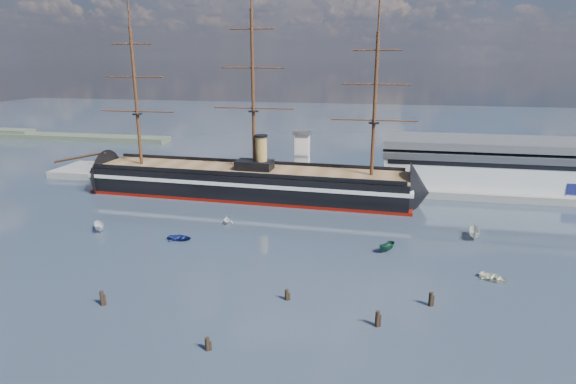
# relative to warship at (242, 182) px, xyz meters

# --- Properties ---
(ground) EXTENTS (600.00, 600.00, 0.00)m
(ground) POSITION_rel_warship_xyz_m (11.90, -20.00, -4.04)
(ground) COLOR #2C3643
(ground) RESTS_ON ground
(quay) EXTENTS (180.00, 18.00, 2.00)m
(quay) POSITION_rel_warship_xyz_m (21.90, 16.00, -4.04)
(quay) COLOR slate
(quay) RESTS_ON ground
(warehouse) EXTENTS (63.00, 21.00, 11.60)m
(warehouse) POSITION_rel_warship_xyz_m (69.90, 20.00, 3.95)
(warehouse) COLOR #B7BABC
(warehouse) RESTS_ON ground
(quay_tower) EXTENTS (5.00, 5.00, 15.00)m
(quay_tower) POSITION_rel_warship_xyz_m (14.90, 13.00, 5.72)
(quay_tower) COLOR silver
(quay_tower) RESTS_ON ground
(shoreline) EXTENTS (120.00, 10.00, 4.00)m
(shoreline) POSITION_rel_warship_xyz_m (-127.33, 75.00, -2.59)
(shoreline) COLOR #3F4C38
(shoreline) RESTS_ON ground
(warship) EXTENTS (113.16, 19.47, 53.94)m
(warship) POSITION_rel_warship_xyz_m (0.00, 0.00, 0.00)
(warship) COLOR black
(warship) RESTS_ON ground
(motorboat_a) EXTENTS (6.31, 5.70, 2.50)m
(motorboat_a) POSITION_rel_warship_xyz_m (-23.20, -34.10, -4.04)
(motorboat_a) COLOR silver
(motorboat_a) RESTS_ON ground
(motorboat_b) EXTENTS (1.32, 3.28, 1.53)m
(motorboat_b) POSITION_rel_warship_xyz_m (-3.37, -35.56, -4.04)
(motorboat_b) COLOR navy
(motorboat_b) RESTS_ON ground
(motorboat_c) EXTENTS (5.52, 4.62, 2.14)m
(motorboat_c) POSITION_rel_warship_xyz_m (40.27, -33.12, -4.04)
(motorboat_c) COLOR #0D3424
(motorboat_c) RESTS_ON ground
(motorboat_d) EXTENTS (6.05, 4.05, 2.04)m
(motorboat_d) POSITION_rel_warship_xyz_m (3.11, -23.30, -4.04)
(motorboat_d) COLOR silver
(motorboat_d) RESTS_ON ground
(motorboat_e) EXTENTS (2.77, 3.34, 1.47)m
(motorboat_e) POSITION_rel_warship_xyz_m (58.80, -42.60, -4.04)
(motorboat_e) COLOR beige
(motorboat_e) RESTS_ON ground
(motorboat_f) EXTENTS (7.10, 3.36, 2.73)m
(motorboat_f) POSITION_rel_warship_xyz_m (58.83, -21.96, -4.04)
(motorboat_f) COLOR beige
(motorboat_f) RESTS_ON ground
(piling_near_left) EXTENTS (0.64, 0.64, 3.13)m
(piling_near_left) POSITION_rel_warship_xyz_m (-3.79, -64.28, -4.04)
(piling_near_left) COLOR black
(piling_near_left) RESTS_ON ground
(piling_near_mid) EXTENTS (0.64, 0.64, 2.56)m
(piling_near_mid) POSITION_rel_warship_xyz_m (16.82, -72.46, -4.04)
(piling_near_mid) COLOR black
(piling_near_mid) RESTS_ON ground
(piling_near_right) EXTENTS (0.64, 0.64, 3.16)m
(piling_near_right) POSITION_rel_warship_xyz_m (39.00, -61.96, -4.04)
(piling_near_right) COLOR black
(piling_near_right) RESTS_ON ground
(piling_far_right) EXTENTS (0.64, 0.64, 3.05)m
(piling_far_right) POSITION_rel_warship_xyz_m (47.11, -54.20, -4.04)
(piling_far_right) COLOR black
(piling_far_right) RESTS_ON ground
(piling_extra) EXTENTS (0.64, 0.64, 2.50)m
(piling_extra) POSITION_rel_warship_xyz_m (24.47, -56.81, -4.04)
(piling_extra) COLOR black
(piling_extra) RESTS_ON ground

